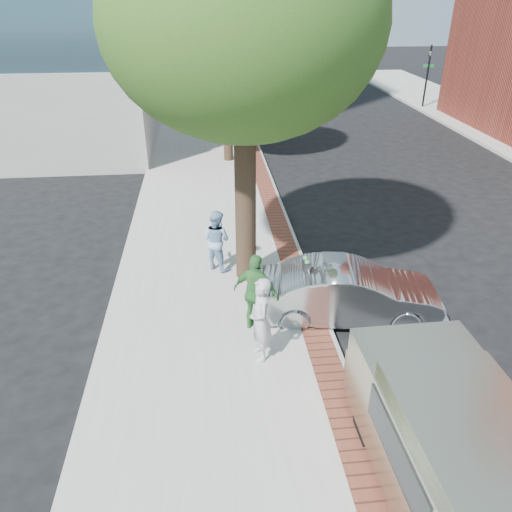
{
  "coord_description": "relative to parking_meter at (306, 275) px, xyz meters",
  "views": [
    {
      "loc": [
        -1.52,
        -9.43,
        6.81
      ],
      "look_at": [
        -0.44,
        0.96,
        1.2
      ],
      "focal_mm": 35.0,
      "sensor_mm": 36.0,
      "label": 1
    }
  ],
  "objects": [
    {
      "name": "person_gray",
      "position": [
        -1.16,
        -1.4,
        -0.14
      ],
      "size": [
        0.49,
        0.7,
        1.82
      ],
      "primitive_type": "imported",
      "rotation": [
        0.0,
        0.0,
        -1.49
      ],
      "color": "#B3B2B8",
      "rests_on": "sidewalk"
    },
    {
      "name": "person_green",
      "position": [
        -1.15,
        -0.41,
        -0.15
      ],
      "size": [
        1.14,
        0.93,
        1.81
      ],
      "primitive_type": "imported",
      "rotation": [
        0.0,
        0.0,
        2.6
      ],
      "color": "#397F3B",
      "rests_on": "sidewalk"
    },
    {
      "name": "signal_near",
      "position": [
        0.34,
        22.03,
        1.05
      ],
      "size": [
        0.7,
        0.15,
        3.8
      ],
      "color": "black",
      "rests_on": "ground"
    },
    {
      "name": "sidewalk",
      "position": [
        -2.06,
        8.03,
        -1.13
      ],
      "size": [
        5.0,
        60.0,
        0.15
      ],
      "primitive_type": "cube",
      "color": "#9E9991",
      "rests_on": "ground"
    },
    {
      "name": "person_officer",
      "position": [
        -1.9,
        2.4,
        -0.23
      ],
      "size": [
        1.02,
        1.0,
        1.66
      ],
      "primitive_type": "imported",
      "rotation": [
        0.0,
        0.0,
        2.44
      ],
      "color": "#8CAED8",
      "rests_on": "sidewalk"
    },
    {
      "name": "parking_meter",
      "position": [
        0.0,
        0.0,
        0.0
      ],
      "size": [
        0.12,
        0.32,
        1.47
      ],
      "color": "gray",
      "rests_on": "sidewalk"
    },
    {
      "name": "tree_far",
      "position": [
        -1.06,
        12.03,
        4.09
      ],
      "size": [
        4.8,
        4.8,
        7.14
      ],
      "color": "black",
      "rests_on": "sidewalk"
    },
    {
      "name": "office_base",
      "position": [
        -13.56,
        22.03,
        0.79
      ],
      "size": [
        18.2,
        22.2,
        4.0
      ],
      "primitive_type": "cube",
      "color": "gray",
      "rests_on": "ground"
    },
    {
      "name": "signal_far",
      "position": [
        11.94,
        22.03,
        1.05
      ],
      "size": [
        0.7,
        0.15,
        3.8
      ],
      "color": "black",
      "rests_on": "ground"
    },
    {
      "name": "sedan_silver",
      "position": [
        1.04,
        -0.05,
        -0.52
      ],
      "size": [
        4.3,
        1.99,
        1.36
      ],
      "primitive_type": "imported",
      "rotation": [
        0.0,
        0.0,
        1.44
      ],
      "color": "#A2A6A9",
      "rests_on": "ground"
    },
    {
      "name": "brick_strip",
      "position": [
        0.14,
        8.03,
        -1.05
      ],
      "size": [
        0.6,
        60.0,
        0.01
      ],
      "primitive_type": "cube",
      "color": "brown",
      "rests_on": "sidewalk"
    },
    {
      "name": "curb",
      "position": [
        0.49,
        8.03,
        -1.13
      ],
      "size": [
        0.1,
        60.0,
        0.15
      ],
      "primitive_type": "cube",
      "color": "gray",
      "rests_on": "ground"
    },
    {
      "name": "tree_near",
      "position": [
        -1.16,
        1.93,
        4.97
      ],
      "size": [
        6.0,
        6.0,
        8.51
      ],
      "color": "black",
      "rests_on": "sidewalk"
    },
    {
      "name": "van",
      "position": [
        1.23,
        -5.0,
        -0.17
      ],
      "size": [
        2.04,
        5.15,
        1.88
      ],
      "rotation": [
        0.0,
        0.0,
        0.02
      ],
      "color": "#9B967F",
      "rests_on": "ground"
    },
    {
      "name": "bg_car",
      "position": [
        1.04,
        19.78,
        -0.46
      ],
      "size": [
        4.54,
        2.29,
        1.48
      ],
      "primitive_type": "imported",
      "rotation": [
        0.0,
        0.0,
        1.7
      ],
      "color": "black",
      "rests_on": "ground"
    },
    {
      "name": "ground",
      "position": [
        -0.56,
        0.03,
        -1.21
      ],
      "size": [
        120.0,
        120.0,
        0.0
      ],
      "primitive_type": "plane",
      "color": "black",
      "rests_on": "ground"
    }
  ]
}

